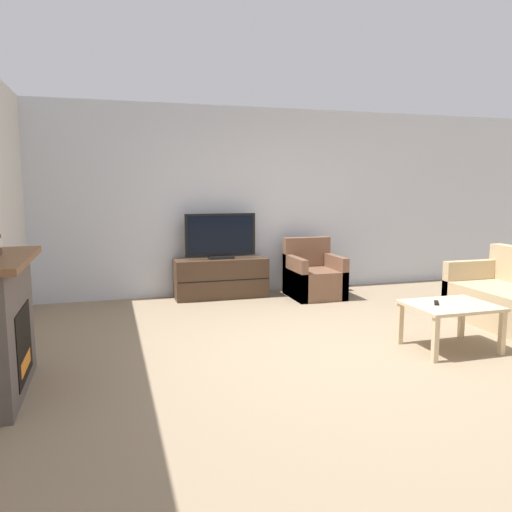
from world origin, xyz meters
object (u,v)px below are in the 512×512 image
armchair (313,277)px  remote (436,303)px  tv_stand (221,278)px  tv (221,238)px  coffee_table (450,310)px

armchair → remote: 2.51m
tv_stand → remote: bearing=-62.0°
tv_stand → tv: 0.58m
tv_stand → tv: bearing=-90.0°
tv → armchair: tv is taller
tv_stand → coffee_table: size_ratio=1.61×
tv → remote: 3.21m
tv_stand → armchair: armchair is taller
remote → coffee_table: bearing=14.2°
armchair → coffee_table: armchair is taller
tv → remote: tv is taller
tv → armchair: 1.44m
coffee_table → remote: (-0.13, 0.05, 0.07)m
tv_stand → tv: size_ratio=1.30×
tv_stand → remote: size_ratio=8.93×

